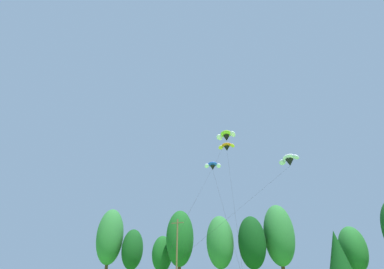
{
  "coord_description": "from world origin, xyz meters",
  "views": [
    {
      "loc": [
        13.61,
        -1.43,
        2.66
      ],
      "look_at": [
        1.88,
        21.34,
        14.82
      ],
      "focal_mm": 26.46,
      "sensor_mm": 36.0,
      "label": 1
    }
  ],
  "objects_px": {
    "utility_pole": "(177,250)",
    "parafoil_kite_low_orange": "(227,147)",
    "parafoil_kite_far_lime_white": "(226,136)",
    "parafoil_kite_high_white": "(289,160)",
    "parafoil_kite_mid_blue_white": "(213,166)"
  },
  "relations": [
    {
      "from": "utility_pole",
      "to": "parafoil_kite_far_lime_white",
      "type": "distance_m",
      "value": 20.24
    },
    {
      "from": "utility_pole",
      "to": "parafoil_kite_low_orange",
      "type": "height_order",
      "value": "parafoil_kite_low_orange"
    },
    {
      "from": "parafoil_kite_far_lime_white",
      "to": "parafoil_kite_high_white",
      "type": "bearing_deg",
      "value": -15.94
    },
    {
      "from": "parafoil_kite_mid_blue_white",
      "to": "parafoil_kite_far_lime_white",
      "type": "bearing_deg",
      "value": 95.7
    },
    {
      "from": "parafoil_kite_high_white",
      "to": "parafoil_kite_mid_blue_white",
      "type": "xyz_separation_m",
      "value": [
        -9.14,
        -5.53,
        -1.14
      ]
    },
    {
      "from": "parafoil_kite_far_lime_white",
      "to": "parafoil_kite_low_orange",
      "type": "distance_m",
      "value": 2.54
    },
    {
      "from": "parafoil_kite_low_orange",
      "to": "parafoil_kite_far_lime_white",
      "type": "bearing_deg",
      "value": 107.62
    },
    {
      "from": "utility_pole",
      "to": "parafoil_kite_low_orange",
      "type": "distance_m",
      "value": 18.27
    },
    {
      "from": "parafoil_kite_far_lime_white",
      "to": "parafoil_kite_low_orange",
      "type": "bearing_deg",
      "value": -72.38
    },
    {
      "from": "utility_pole",
      "to": "parafoil_kite_far_lime_white",
      "type": "height_order",
      "value": "parafoil_kite_far_lime_white"
    },
    {
      "from": "parafoil_kite_high_white",
      "to": "parafoil_kite_far_lime_white",
      "type": "bearing_deg",
      "value": 164.06
    },
    {
      "from": "utility_pole",
      "to": "parafoil_kite_low_orange",
      "type": "relative_size",
      "value": 0.5
    },
    {
      "from": "parafoil_kite_far_lime_white",
      "to": "parafoil_kite_low_orange",
      "type": "xyz_separation_m",
      "value": [
        0.26,
        -0.8,
        -2.4
      ]
    },
    {
      "from": "parafoil_kite_low_orange",
      "to": "parafoil_kite_high_white",
      "type": "bearing_deg",
      "value": -11.89
    },
    {
      "from": "parafoil_kite_mid_blue_white",
      "to": "parafoil_kite_low_orange",
      "type": "height_order",
      "value": "parafoil_kite_low_orange"
    }
  ]
}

